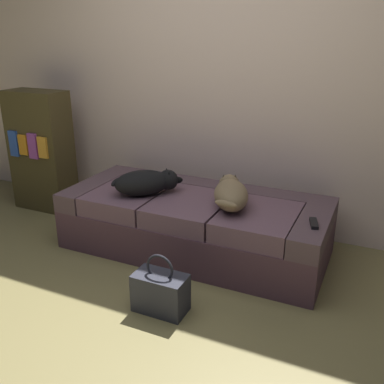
{
  "coord_description": "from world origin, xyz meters",
  "views": [
    {
      "loc": [
        1.24,
        -1.6,
        1.59
      ],
      "look_at": [
        0.0,
        1.09,
        0.49
      ],
      "focal_mm": 40.46,
      "sensor_mm": 36.0,
      "label": 1
    }
  ],
  "objects": [
    {
      "name": "handbag",
      "position": [
        0.14,
        0.33,
        0.13
      ],
      "size": [
        0.32,
        0.18,
        0.38
      ],
      "color": "#2B2C37",
      "rests_on": "ground"
    },
    {
      "name": "ground_plane",
      "position": [
        0.0,
        0.0,
        0.0
      ],
      "size": [
        10.0,
        10.0,
        0.0
      ],
      "primitive_type": "plane",
      "color": "olive"
    },
    {
      "name": "bookshelf",
      "position": [
        -1.65,
        1.33,
        0.55
      ],
      "size": [
        0.56,
        0.3,
        1.1
      ],
      "color": "#443A1E",
      "rests_on": "ground"
    },
    {
      "name": "back_wall",
      "position": [
        0.0,
        1.77,
        1.4
      ],
      "size": [
        6.4,
        0.1,
        2.8
      ],
      "primitive_type": "cube",
      "color": "beige",
      "rests_on": "ground"
    },
    {
      "name": "dog_dark",
      "position": [
        -0.34,
        1.02,
        0.53
      ],
      "size": [
        0.49,
        0.45,
        0.19
      ],
      "color": "black",
      "rests_on": "couch"
    },
    {
      "name": "couch",
      "position": [
        0.0,
        1.14,
        0.22
      ],
      "size": [
        1.96,
        0.85,
        0.44
      ],
      "color": "#4F333F",
      "rests_on": "ground"
    },
    {
      "name": "tv_remote",
      "position": [
        0.89,
        0.99,
        0.45
      ],
      "size": [
        0.08,
        0.16,
        0.02
      ],
      "primitive_type": "cube",
      "rotation": [
        0.0,
        0.0,
        0.27
      ],
      "color": "black",
      "rests_on": "couch"
    },
    {
      "name": "dog_tan",
      "position": [
        0.3,
        1.07,
        0.53
      ],
      "size": [
        0.38,
        0.53,
        0.19
      ],
      "color": "olive",
      "rests_on": "couch"
    }
  ]
}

